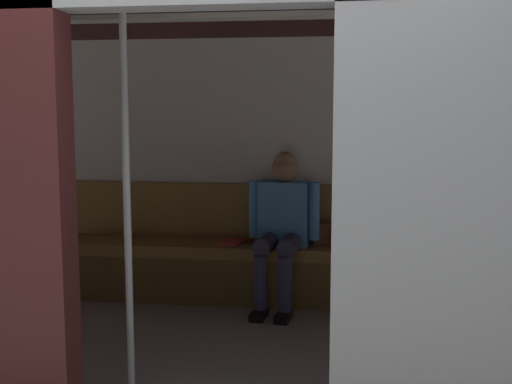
{
  "coord_description": "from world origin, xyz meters",
  "views": [
    {
      "loc": [
        -0.56,
        2.42,
        1.49
      ],
      "look_at": [
        -0.05,
        -1.36,
        1.01
      ],
      "focal_mm": 44.84,
      "sensor_mm": 36.0,
      "label": 1
    }
  ],
  "objects_px": {
    "book": "(234,242)",
    "bench_seat": "(267,259)",
    "train_car": "(234,113)",
    "handbag": "(330,234)",
    "grab_pole_door": "(127,207)",
    "person_seated": "(282,219)"
  },
  "relations": [
    {
      "from": "bench_seat",
      "to": "person_seated",
      "type": "bearing_deg",
      "value": 156.57
    },
    {
      "from": "person_seated",
      "to": "book",
      "type": "relative_size",
      "value": 5.4
    },
    {
      "from": "train_car",
      "to": "bench_seat",
      "type": "height_order",
      "value": "train_car"
    },
    {
      "from": "handbag",
      "to": "grab_pole_door",
      "type": "relative_size",
      "value": 0.13
    },
    {
      "from": "handbag",
      "to": "book",
      "type": "bearing_deg",
      "value": 3.66
    },
    {
      "from": "train_car",
      "to": "bench_seat",
      "type": "relative_size",
      "value": 1.9
    },
    {
      "from": "train_car",
      "to": "book",
      "type": "bearing_deg",
      "value": -80.09
    },
    {
      "from": "train_car",
      "to": "person_seated",
      "type": "distance_m",
      "value": 1.34
    },
    {
      "from": "handbag",
      "to": "person_seated",
      "type": "bearing_deg",
      "value": 19.6
    },
    {
      "from": "bench_seat",
      "to": "grab_pole_door",
      "type": "distance_m",
      "value": 2.06
    },
    {
      "from": "train_car",
      "to": "handbag",
      "type": "height_order",
      "value": "train_car"
    },
    {
      "from": "bench_seat",
      "to": "person_seated",
      "type": "distance_m",
      "value": 0.35
    },
    {
      "from": "train_car",
      "to": "person_seated",
      "type": "bearing_deg",
      "value": -100.24
    },
    {
      "from": "train_car",
      "to": "book",
      "type": "height_order",
      "value": "train_car"
    },
    {
      "from": "train_car",
      "to": "grab_pole_door",
      "type": "xyz_separation_m",
      "value": [
        0.39,
        0.78,
        -0.45
      ]
    },
    {
      "from": "bench_seat",
      "to": "grab_pole_door",
      "type": "height_order",
      "value": "grab_pole_door"
    },
    {
      "from": "train_car",
      "to": "grab_pole_door",
      "type": "relative_size",
      "value": 3.11
    },
    {
      "from": "book",
      "to": "bench_seat",
      "type": "bearing_deg",
      "value": -168.11
    },
    {
      "from": "train_car",
      "to": "person_seated",
      "type": "xyz_separation_m",
      "value": [
        -0.19,
        -1.06,
        -0.8
      ]
    },
    {
      "from": "train_car",
      "to": "handbag",
      "type": "relative_size",
      "value": 24.62
    },
    {
      "from": "train_car",
      "to": "book",
      "type": "relative_size",
      "value": 29.09
    },
    {
      "from": "grab_pole_door",
      "to": "handbag",
      "type": "bearing_deg",
      "value": -115.79
    }
  ]
}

